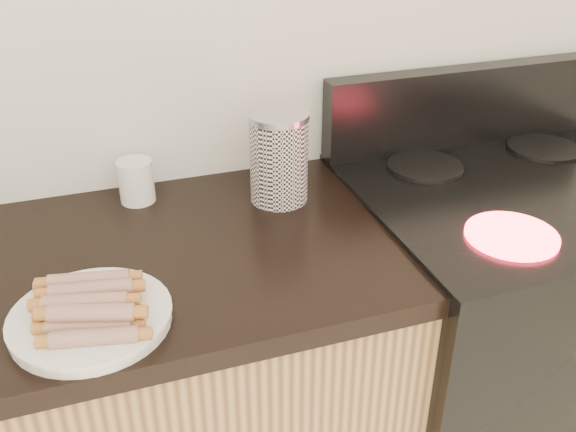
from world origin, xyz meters
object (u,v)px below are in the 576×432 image
object	(u,v)px
canister	(279,157)
mug	(136,181)
stove	(497,344)
main_plate	(91,320)

from	to	relation	value
canister	mug	bearing A→B (deg)	162.65
stove	mug	size ratio (longest dim) A/B	9.60
stove	main_plate	bearing A→B (deg)	-170.32
stove	main_plate	distance (m)	1.08
main_plate	mug	world-z (taller)	mug
main_plate	canister	world-z (taller)	canister
stove	canister	distance (m)	0.78
main_plate	mug	distance (m)	0.43
stove	mug	world-z (taller)	mug
main_plate	canister	bearing A→B (deg)	36.83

